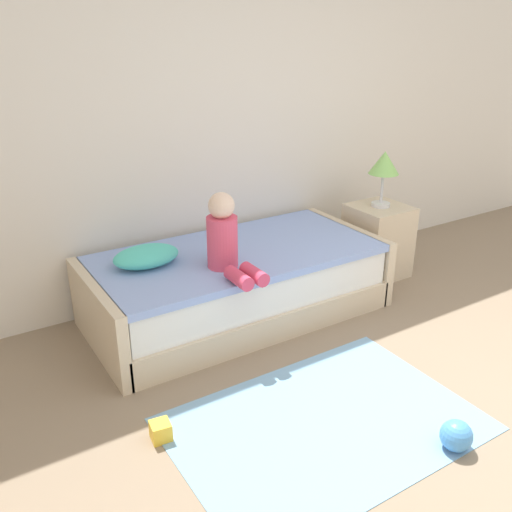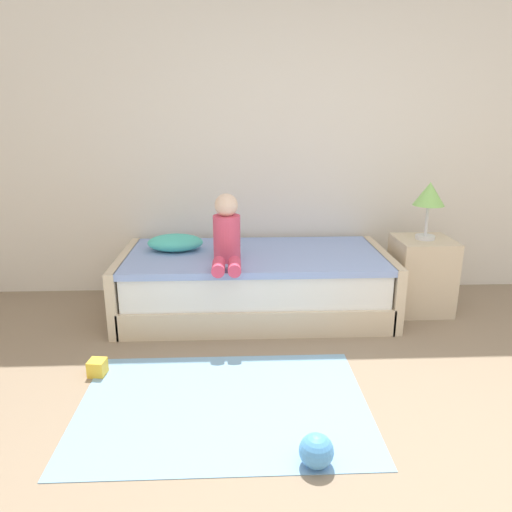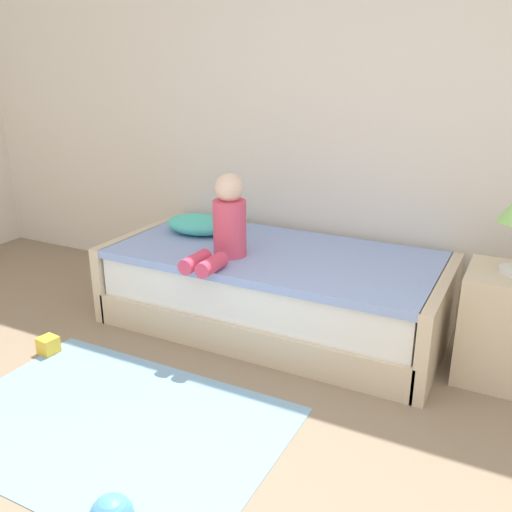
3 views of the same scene
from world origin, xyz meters
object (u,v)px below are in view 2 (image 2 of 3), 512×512
(nightstand, at_px, (421,275))
(toy_block, at_px, (97,368))
(toy_ball, at_px, (316,451))
(pillow, at_px, (175,243))
(bed, at_px, (255,283))
(child_figure, at_px, (227,235))
(table_lamp, at_px, (429,197))

(nightstand, bearing_deg, toy_block, -158.38)
(toy_ball, relative_size, toy_block, 1.61)
(pillow, xyz_separation_m, toy_block, (-0.38, -1.04, -0.51))
(nightstand, relative_size, toy_ball, 3.72)
(bed, xyz_separation_m, nightstand, (1.35, -0.00, 0.05))
(pillow, relative_size, toy_block, 4.39)
(bed, bearing_deg, pillow, 170.98)
(child_figure, height_order, pillow, child_figure)
(table_lamp, distance_m, toy_block, 2.69)
(toy_ball, bearing_deg, pillow, 113.95)
(bed, xyz_separation_m, table_lamp, (1.35, -0.00, 0.69))
(child_figure, distance_m, toy_ball, 1.73)
(nightstand, distance_m, table_lamp, 0.64)
(bed, bearing_deg, nightstand, -0.21)
(bed, relative_size, table_lamp, 4.69)
(pillow, xyz_separation_m, toy_ball, (0.84, -1.89, -0.48))
(table_lamp, height_order, toy_block, table_lamp)
(bed, distance_m, nightstand, 1.35)
(nightstand, bearing_deg, toy_ball, -122.57)
(bed, height_order, table_lamp, table_lamp)
(child_figure, bearing_deg, toy_block, -138.25)
(table_lamp, bearing_deg, nightstand, -90.00)
(table_lamp, xyz_separation_m, toy_block, (-2.36, -0.94, -0.89))
(table_lamp, height_order, toy_ball, table_lamp)
(table_lamp, relative_size, pillow, 1.02)
(bed, relative_size, nightstand, 3.52)
(child_figure, distance_m, pillow, 0.55)
(nightstand, height_order, table_lamp, table_lamp)
(pillow, distance_m, toy_block, 1.22)
(pillow, bearing_deg, toy_ball, -66.05)
(child_figure, bearing_deg, nightstand, 8.14)
(toy_ball, bearing_deg, bed, 96.67)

